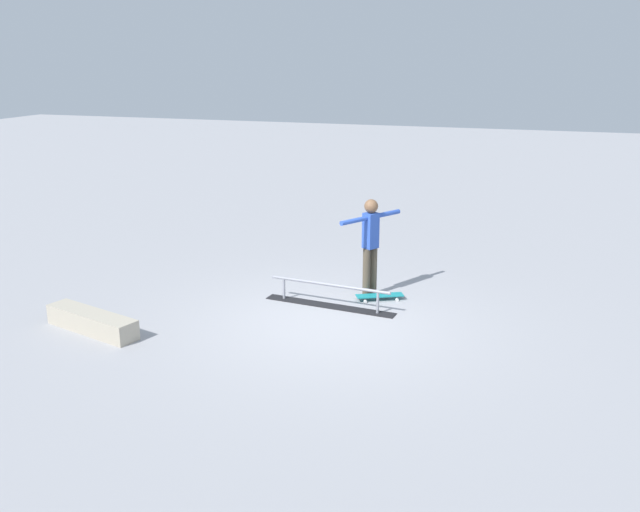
{
  "coord_description": "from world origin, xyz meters",
  "views": [
    {
      "loc": [
        -2.96,
        9.6,
        4.01
      ],
      "look_at": [
        0.25,
        -0.18,
        1.0
      ],
      "focal_mm": 39.11,
      "sensor_mm": 36.0,
      "label": 1
    }
  ],
  "objects_px": {
    "grind_rail": "(330,296)",
    "skate_ledge": "(92,322)",
    "skater_main": "(370,240)",
    "skateboard_main": "(380,296)"
  },
  "relations": [
    {
      "from": "grind_rail",
      "to": "skate_ledge",
      "type": "height_order",
      "value": "grind_rail"
    },
    {
      "from": "grind_rail",
      "to": "skater_main",
      "type": "height_order",
      "value": "skater_main"
    },
    {
      "from": "skater_main",
      "to": "grind_rail",
      "type": "bearing_deg",
      "value": -3.77
    },
    {
      "from": "skate_ledge",
      "to": "skateboard_main",
      "type": "distance_m",
      "value": 4.62
    },
    {
      "from": "skater_main",
      "to": "skateboard_main",
      "type": "height_order",
      "value": "skater_main"
    },
    {
      "from": "skate_ledge",
      "to": "skater_main",
      "type": "xyz_separation_m",
      "value": [
        -3.54,
        -2.85,
        0.83
      ]
    },
    {
      "from": "skate_ledge",
      "to": "grind_rail",
      "type": "bearing_deg",
      "value": -145.04
    },
    {
      "from": "skate_ledge",
      "to": "skateboard_main",
      "type": "bearing_deg",
      "value": -144.47
    },
    {
      "from": "grind_rail",
      "to": "skateboard_main",
      "type": "distance_m",
      "value": 0.91
    },
    {
      "from": "grind_rail",
      "to": "skateboard_main",
      "type": "height_order",
      "value": "grind_rail"
    }
  ]
}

